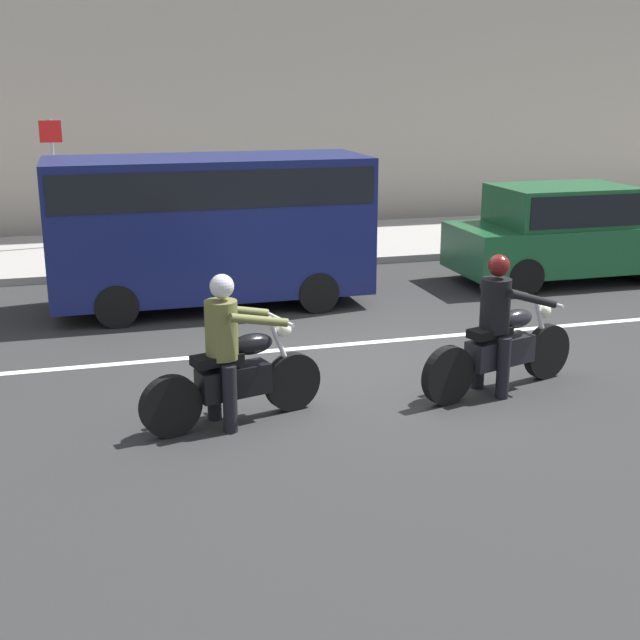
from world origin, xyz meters
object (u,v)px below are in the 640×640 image
Objects in this scene: motorcycle_with_rider_black_leather at (500,337)px; parked_van_navy at (209,221)px; motorcycle_with_rider_olive at (232,363)px; parked_sedan_forest_green at (566,233)px; street_sign_post at (54,171)px.

motorcycle_with_rider_black_leather is 0.44× the size of parked_van_navy.
parked_van_navy reaches higher than motorcycle_with_rider_olive.
motorcycle_with_rider_olive is 5.02m from parked_van_navy.
parked_van_navy is at bearing 118.46° from motorcycle_with_rider_black_leather.
parked_van_navy is (0.54, 4.94, 0.71)m from motorcycle_with_rider_olive.
motorcycle_with_rider_black_leather is at bearing 2.16° from motorcycle_with_rider_olive.
motorcycle_with_rider_olive is at bearing -96.23° from parked_van_navy.
motorcycle_with_rider_olive is at bearing -144.47° from parked_sedan_forest_green.
parked_van_navy reaches higher than parked_sedan_forest_green.
parked_sedan_forest_green is (6.95, 4.96, 0.22)m from motorcycle_with_rider_olive.
parked_sedan_forest_green is at bearing 0.23° from parked_van_navy.
parked_van_navy is (-2.61, 4.82, 0.71)m from motorcycle_with_rider_black_leather.
motorcycle_with_rider_black_leather is at bearing -128.11° from parked_sedan_forest_green.
street_sign_post reaches higher than parked_sedan_forest_green.
parked_sedan_forest_green is (3.80, 4.84, 0.22)m from motorcycle_with_rider_black_leather.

